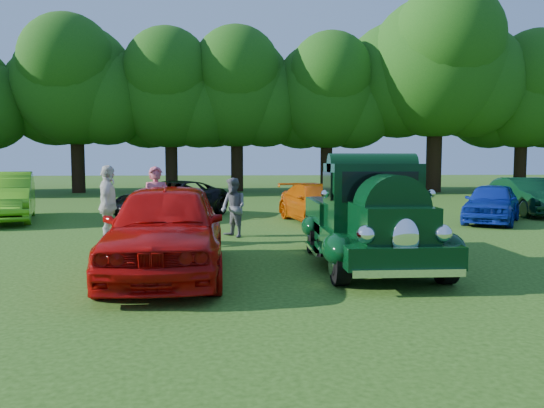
{
  "coord_description": "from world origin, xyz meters",
  "views": [
    {
      "loc": [
        -1.12,
        -9.63,
        2.11
      ],
      "look_at": [
        -0.34,
        2.26,
        1.1
      ],
      "focal_mm": 35.0,
      "sensor_mm": 36.0,
      "label": 1
    }
  ],
  "objects": [
    {
      "name": "tree_line",
      "position": [
        -0.44,
        24.07,
        6.84
      ],
      "size": [
        64.64,
        10.15,
        12.27
      ],
      "color": "black",
      "rests_on": "ground"
    },
    {
      "name": "back_car_green",
      "position": [
        9.86,
        9.77,
        0.7
      ],
      "size": [
        1.61,
        4.3,
        1.4
      ],
      "primitive_type": "imported",
      "rotation": [
        0.0,
        0.0,
        -0.03
      ],
      "color": "black",
      "rests_on": "ground"
    },
    {
      "name": "back_car_lime",
      "position": [
        -9.05,
        8.9,
        0.84
      ],
      "size": [
        3.3,
        5.39,
        1.68
      ],
      "primitive_type": "imported",
      "rotation": [
        0.0,
        0.0,
        0.32
      ],
      "color": "#56B818",
      "rests_on": "ground"
    },
    {
      "name": "back_car_blue",
      "position": [
        7.32,
        7.39,
        0.66
      ],
      "size": [
        3.38,
        4.1,
        1.32
      ],
      "primitive_type": "imported",
      "rotation": [
        0.0,
        0.0,
        -0.56
      ],
      "color": "navy",
      "rests_on": "ground"
    },
    {
      "name": "red_convertible",
      "position": [
        -2.41,
        0.05,
        0.85
      ],
      "size": [
        2.19,
        5.07,
        1.7
      ],
      "primitive_type": "imported",
      "rotation": [
        0.0,
        0.0,
        0.04
      ],
      "color": "#AB0907",
      "rests_on": "ground"
    },
    {
      "name": "spectator_grey",
      "position": [
        -1.23,
        4.67,
        0.81
      ],
      "size": [
        0.96,
        0.99,
        1.61
      ],
      "primitive_type": "imported",
      "rotation": [
        0.0,
        0.0,
        -0.92
      ],
      "color": "slate",
      "rests_on": "ground"
    },
    {
      "name": "spectator_pink",
      "position": [
        -3.13,
        3.6,
        0.97
      ],
      "size": [
        0.72,
        0.48,
        1.94
      ],
      "primitive_type": "imported",
      "rotation": [
        0.0,
        0.0,
        0.03
      ],
      "color": "#C45164",
      "rests_on": "ground"
    },
    {
      "name": "ground",
      "position": [
        0.0,
        0.0,
        0.0
      ],
      "size": [
        120.0,
        120.0,
        0.0
      ],
      "primitive_type": "plane",
      "color": "#234410",
      "rests_on": "ground"
    },
    {
      "name": "hero_pickup",
      "position": [
        1.49,
        0.76,
        0.88
      ],
      "size": [
        2.41,
        5.19,
        2.03
      ],
      "color": "black",
      "rests_on": "ground"
    },
    {
      "name": "back_car_orange",
      "position": [
        1.57,
        7.81,
        0.64
      ],
      "size": [
        2.71,
        4.69,
        1.28
      ],
      "primitive_type": "imported",
      "rotation": [
        0.0,
        0.0,
        0.22
      ],
      "color": "#C15106",
      "rests_on": "ground"
    },
    {
      "name": "back_car_black",
      "position": [
        -3.46,
        9.47,
        0.67
      ],
      "size": [
        4.31,
        5.28,
        1.34
      ],
      "primitive_type": "imported",
      "rotation": [
        0.0,
        0.0,
        -0.52
      ],
      "color": "black",
      "rests_on": "ground"
    },
    {
      "name": "spectator_white",
      "position": [
        -4.26,
        3.42,
        0.98
      ],
      "size": [
        0.64,
        1.21,
        1.97
      ],
      "primitive_type": "imported",
      "rotation": [
        0.0,
        0.0,
        1.72
      ],
      "color": "silver",
      "rests_on": "ground"
    }
  ]
}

